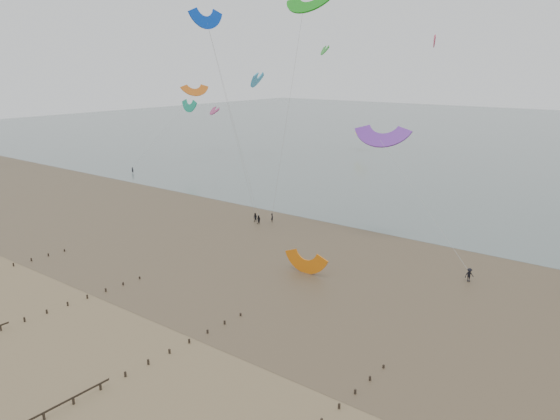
{
  "coord_description": "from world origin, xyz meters",
  "views": [
    {
      "loc": [
        42.29,
        -30.1,
        27.64
      ],
      "look_at": [
        -2.73,
        28.0,
        8.0
      ],
      "focal_mm": 35.0,
      "sensor_mm": 36.0,
      "label": 1
    }
  ],
  "objects": [
    {
      "name": "ground",
      "position": [
        0.0,
        0.0,
        0.0
      ],
      "size": [
        500.0,
        500.0,
        0.0
      ],
      "primitive_type": "plane",
      "color": "brown",
      "rests_on": "ground"
    },
    {
      "name": "sea_and_shore",
      "position": [
        -4.08,
        34.4,
        0.01
      ],
      "size": [
        500.0,
        665.0,
        0.03
      ],
      "color": "#475654",
      "rests_on": "ground"
    },
    {
      "name": "kitesurfer_lead",
      "position": [
        -17.04,
        44.16,
        0.81
      ],
      "size": [
        0.69,
        0.69,
        1.62
      ],
      "primitive_type": "imported",
      "rotation": [
        0.0,
        0.0,
        2.36
      ],
      "color": "black",
      "rests_on": "ground"
    },
    {
      "name": "kitesurfers",
      "position": [
        23.08,
        47.1,
        0.87
      ],
      "size": [
        159.92,
        20.8,
        1.88
      ],
      "color": "black",
      "rests_on": "ground"
    },
    {
      "name": "grounded_kite",
      "position": [
        2.18,
        27.36,
        0.0
      ],
      "size": [
        5.8,
        4.53,
        3.18
      ],
      "primitive_type": null,
      "rotation": [
        1.54,
        0.0,
        -0.0
      ],
      "color": "orange",
      "rests_on": "ground"
    },
    {
      "name": "kites_airborne",
      "position": [
        -5.8,
        87.47,
        22.14
      ],
      "size": [
        234.17,
        115.45,
        44.17
      ],
      "color": "purple",
      "rests_on": "ground"
    }
  ]
}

